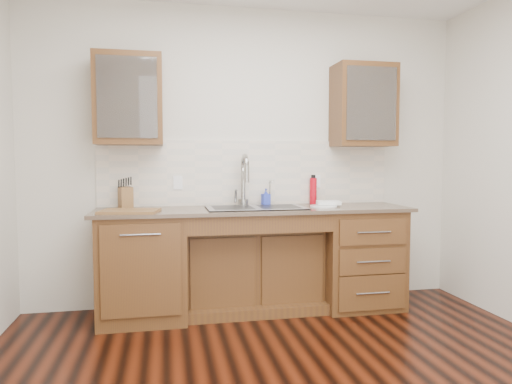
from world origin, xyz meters
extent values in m
cube|color=beige|center=(0.00, 1.80, 1.35)|extent=(4.00, 0.10, 2.70)
cube|color=#593014|center=(-0.95, 1.44, 0.44)|extent=(0.70, 0.62, 0.88)
cube|color=#593014|center=(0.00, 1.53, 0.35)|extent=(1.20, 0.44, 0.70)
cube|color=#593014|center=(0.95, 1.44, 0.44)|extent=(0.70, 0.62, 0.88)
cube|color=#84705B|center=(0.00, 1.43, 0.90)|extent=(2.70, 0.65, 0.03)
cube|color=beige|center=(0.00, 1.74, 1.21)|extent=(2.70, 0.02, 0.59)
cube|color=#9E9EA5|center=(0.00, 1.41, 0.83)|extent=(0.84, 0.46, 0.19)
cylinder|color=#999993|center=(-0.07, 1.64, 1.11)|extent=(0.04, 0.04, 0.40)
cylinder|color=#999993|center=(0.18, 1.65, 1.03)|extent=(0.02, 0.02, 0.24)
cube|color=#593014|center=(-1.05, 1.58, 1.83)|extent=(0.55, 0.34, 0.75)
cube|color=#593014|center=(1.05, 1.58, 1.83)|extent=(0.55, 0.34, 0.75)
cube|color=white|center=(-0.65, 1.73, 1.12)|extent=(0.08, 0.01, 0.12)
cube|color=white|center=(0.65, 1.73, 1.12)|extent=(0.08, 0.01, 0.12)
imported|color=#2B3DBB|center=(0.14, 1.63, 0.99)|extent=(0.08, 0.08, 0.15)
cylinder|color=#B80614|center=(0.61, 1.69, 1.03)|extent=(0.08, 0.08, 0.24)
cylinder|color=white|center=(0.61, 1.39, 0.92)|extent=(0.26, 0.26, 0.01)
cube|color=white|center=(0.67, 1.45, 0.94)|extent=(0.23, 0.18, 0.03)
cube|color=brown|center=(-1.10, 1.65, 1.00)|extent=(0.14, 0.19, 0.18)
cube|color=olive|center=(-1.04, 1.30, 0.92)|extent=(0.49, 0.39, 0.02)
imported|color=silver|center=(-1.17, 1.58, 1.77)|extent=(0.14, 0.14, 0.10)
imported|color=white|center=(-0.93, 1.58, 1.77)|extent=(0.13, 0.13, 0.09)
imported|color=white|center=(0.93, 1.58, 1.77)|extent=(0.13, 0.13, 0.09)
imported|color=white|center=(1.10, 1.58, 1.77)|extent=(0.12, 0.12, 0.08)
camera|label=1|loc=(-0.76, -2.41, 1.32)|focal=32.00mm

